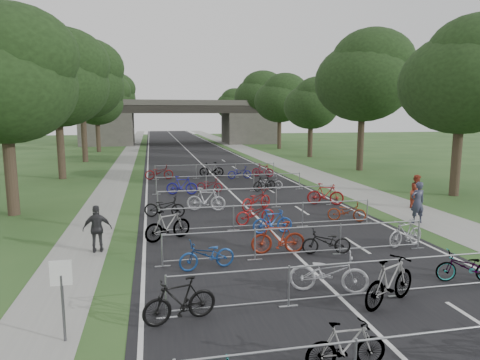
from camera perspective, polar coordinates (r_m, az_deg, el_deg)
The scene contains 55 objects.
road at distance 56.64m, azimuth -6.86°, elevation 3.80°, with size 11.00×140.00×0.01m, color black.
sidewalk_right at distance 57.87m, azimuth 1.07°, elevation 3.97°, with size 3.00×140.00×0.01m, color gray.
sidewalk_left at distance 56.49m, azimuth -14.47°, elevation 3.57°, with size 2.00×140.00×0.01m, color gray.
lane_markings at distance 56.64m, azimuth -6.86°, elevation 3.79°, with size 0.12×140.00×0.00m, color silver.
overpass_bridge at distance 71.40m, azimuth -7.98°, elevation 7.63°, with size 31.00×8.00×7.05m.
park_sign at distance 10.09m, azimuth -22.68°, elevation -12.87°, with size 0.45×0.06×1.83m.
tree_left_0 at distance 23.15m, azimuth -28.84°, elevation 11.72°, with size 6.72×6.72×10.25m.
tree_right_0 at distance 28.58m, azimuth 27.81°, elevation 11.91°, with size 7.17×7.17×10.93m.
tree_left_1 at distance 34.85m, azimuth -23.13°, elevation 12.10°, with size 7.56×7.56×11.53m.
tree_right_1 at distance 38.70m, azimuth 16.31°, elevation 12.93°, with size 8.18×8.18×12.47m.
tree_left_2 at distance 46.72m, azimuth -20.30°, elevation 12.24°, with size 8.40×8.40×12.81m.
tree_right_2 at distance 49.53m, azimuth 9.60°, elevation 9.91°, with size 6.16×6.16×9.39m.
tree_left_3 at distance 58.53m, azimuth -18.50°, elevation 9.93°, with size 6.72×6.72×10.25m.
tree_right_3 at distance 60.89m, azimuth 5.45°, elevation 10.68°, with size 7.17×7.17×10.93m.
tree_left_4 at distance 70.49m, azimuth -17.41°, elevation 10.37°, with size 7.56×7.56×11.53m.
tree_right_4 at distance 72.47m, azimuth 2.60°, elevation 11.18°, with size 8.18×8.18×12.47m.
tree_left_5 at distance 82.47m, azimuth -16.64°, elevation 10.69°, with size 8.40×8.40×12.81m.
tree_right_5 at distance 84.09m, azimuth 0.54°, elevation 9.52°, with size 6.16×6.16×9.39m.
tree_left_6 at distance 94.39m, azimuth -16.00°, elevation 9.44°, with size 6.72×6.72×10.25m.
tree_right_6 at distance 95.86m, azimuth -1.02°, elevation 10.02°, with size 7.17×7.17×10.93m.
barrier_row_0 at distance 9.00m, azimuth 24.42°, elevation -20.82°, with size 9.70×0.08×1.10m.
barrier_row_1 at distance 11.78m, azimuth 13.82°, elevation -13.05°, with size 9.70×0.08×1.10m.
barrier_row_2 at distance 14.91m, azimuth 7.80°, elevation -8.18°, with size 9.70×0.08×1.10m.
barrier_row_3 at distance 18.41m, azimuth 3.84°, elevation -4.84°, with size 9.70×0.08×1.10m.
barrier_row_4 at distance 22.19m, azimuth 1.06°, elevation -2.46°, with size 9.70×0.08×1.10m.
barrier_row_5 at distance 27.01m, azimuth -1.30°, elevation -0.43°, with size 9.70×0.08×1.10m.
barrier_row_6 at distance 32.87m, azimuth -3.21°, elevation 1.21°, with size 9.70×0.08×1.10m.
bike_1 at distance 8.99m, azimuth 13.96°, elevation -20.69°, with size 0.46×1.63×0.98m, color #9A9DA2.
bike_4 at distance 10.52m, azimuth -8.04°, elevation -15.64°, with size 0.51×1.80×1.08m, color black.
bike_5 at distance 12.24m, azimuth 11.74°, elevation -12.02°, with size 0.75×2.15×1.13m, color silver.
bike_6 at distance 11.88m, azimuth 19.35°, elevation -12.69°, with size 0.59×2.09×1.25m, color #9A9DA2.
bike_7 at distance 14.34m, azimuth 27.95°, elevation -10.21°, with size 0.61×1.75×0.92m, color #9A9DA2.
bike_8 at distance 13.72m, azimuth -4.42°, elevation -9.94°, with size 0.63×1.82×0.95m, color navy.
bike_9 at distance 15.17m, azimuth 5.11°, elevation -7.70°, with size 0.54×1.92×1.16m, color maroon.
bike_10 at distance 15.39m, azimuth 11.47°, elevation -8.10°, with size 0.60×1.72×0.90m, color black.
bike_11 at distance 17.08m, azimuth 21.23°, elevation -6.62°, with size 0.48×1.70×1.02m, color gray.
bike_12 at distance 16.93m, azimuth -9.60°, elevation -5.99°, with size 0.56×1.98×1.19m, color #9A9DA2.
bike_13 at distance 19.07m, azimuth 2.04°, elevation -4.48°, with size 0.66×1.90×1.00m, color maroon.
bike_14 at distance 17.66m, azimuth 4.36°, elevation -5.55°, with size 0.48×1.69×1.02m, color #1B4197.
bike_15 at distance 20.23m, azimuth 14.05°, elevation -4.11°, with size 0.60×1.73×0.91m, color maroon.
bike_16 at distance 20.67m, azimuth -10.02°, elevation -3.53°, with size 0.68×1.95×1.02m, color black.
bike_17 at distance 21.71m, azimuth -4.55°, elevation -2.61°, with size 0.56×1.98×1.19m, color #B7B8BF.
bike_18 at distance 21.89m, azimuth 2.17°, elevation -2.63°, with size 0.72×2.06×1.08m, color maroon.
bike_19 at distance 23.52m, azimuth 11.32°, elevation -1.89°, with size 0.55×1.96×1.18m, color maroon.
bike_20 at distance 26.24m, azimuth -7.76°, elevation -0.73°, with size 0.54×1.90×1.14m, color navy.
bike_21 at distance 27.06m, azimuth -4.06°, elevation -0.65°, with size 0.59×1.70×0.89m, color maroon.
bike_22 at distance 27.34m, azimuth 3.28°, elevation -0.43°, with size 0.47×1.67×1.00m, color black.
bike_23 at distance 27.96m, azimuth 3.99°, elevation -0.35°, with size 0.59×1.68×0.88m, color #B6B5BE.
bike_24 at distance 32.62m, azimuth -10.73°, elevation 1.01°, with size 0.73×2.09×1.10m, color maroon.
bike_25 at distance 33.53m, azimuth -3.82°, elevation 1.40°, with size 0.54×1.90×1.14m, color #9A9DA2.
bike_26 at distance 32.41m, azimuth -0.08°, elevation 1.00°, with size 0.64×1.84×0.96m, color navy.
bike_27 at distance 33.48m, azimuth 3.06°, elevation 1.30°, with size 0.49×1.72×1.04m, color maroon.
pedestrian_a at distance 20.79m, azimuth 22.59°, elevation -2.79°, with size 0.69×0.45×1.89m, color #2F3247.
pedestrian_b at distance 24.18m, azimuth 22.51°, elevation -1.42°, with size 0.85×0.66×1.74m, color #9F3822.
pedestrian_c at distance 16.05m, azimuth -18.49°, elevation -6.22°, with size 0.99×0.41×1.69m, color #2B2B2E.
Camera 1 is at (-4.85, -6.22, 4.88)m, focal length 32.00 mm.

